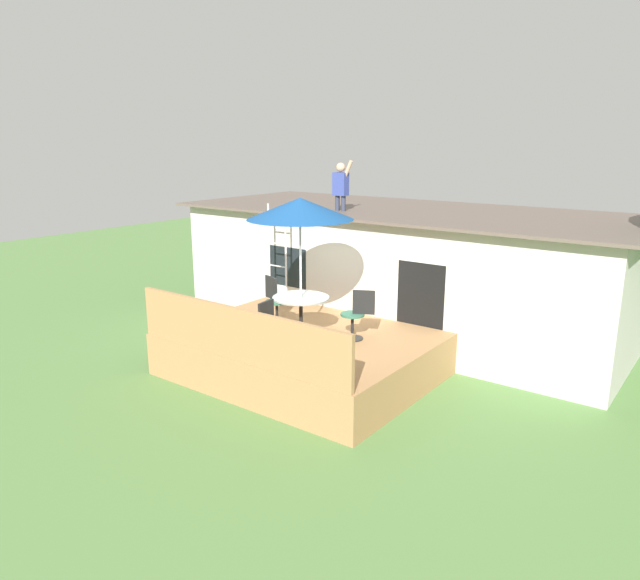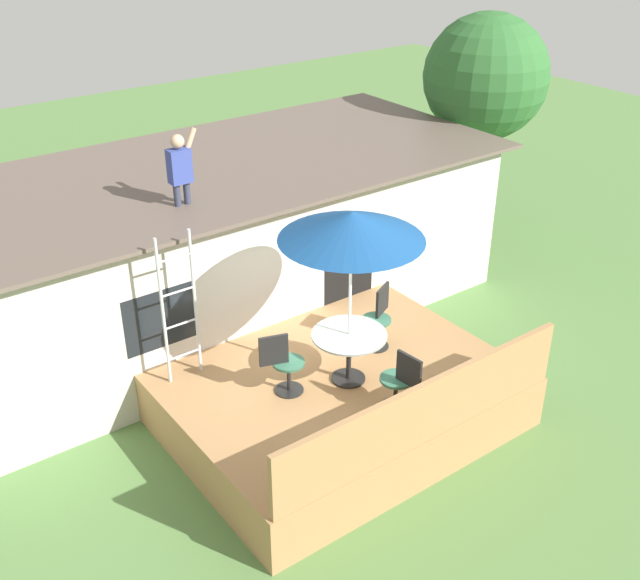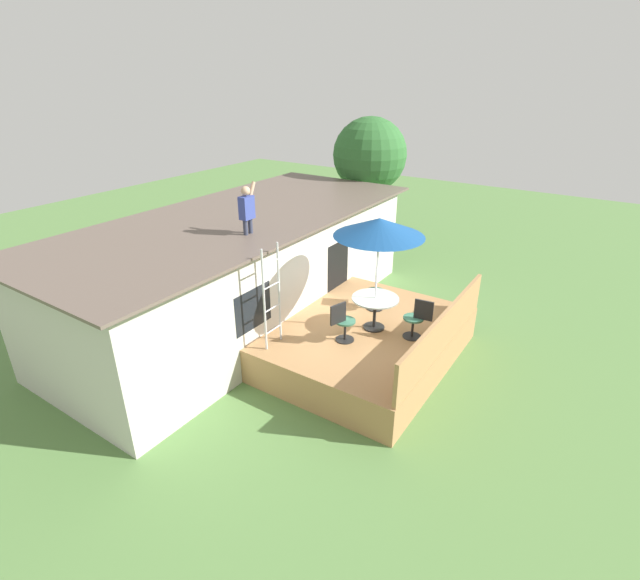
{
  "view_description": "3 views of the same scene",
  "coord_description": "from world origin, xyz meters",
  "px_view_note": "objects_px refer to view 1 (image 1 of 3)",
  "views": [
    {
      "loc": [
        6.49,
        -8.28,
        4.29
      ],
      "look_at": [
        -0.32,
        0.82,
        1.4
      ],
      "focal_mm": 32.78,
      "sensor_mm": 36.0,
      "label": 1
    },
    {
      "loc": [
        -5.52,
        -7.16,
        7.06
      ],
      "look_at": [
        0.54,
        1.06,
        1.49
      ],
      "focal_mm": 43.1,
      "sensor_mm": 36.0,
      "label": 2
    },
    {
      "loc": [
        -8.34,
        -4.39,
        6.03
      ],
      "look_at": [
        -0.25,
        0.99,
        1.53
      ],
      "focal_mm": 26.49,
      "sensor_mm": 36.0,
      "label": 3
    }
  ],
  "objects_px": {
    "patio_umbrella": "(300,209)",
    "patio_chair_left": "(275,301)",
    "step_ladder": "(277,255)",
    "patio_chair_right": "(356,315)",
    "patio_table": "(301,305)",
    "patio_chair_near": "(271,326)",
    "person_figure": "(341,183)"
  },
  "relations": [
    {
      "from": "patio_umbrella",
      "to": "patio_chair_left",
      "type": "xyz_separation_m",
      "value": [
        -0.89,
        0.29,
        -1.89
      ]
    },
    {
      "from": "step_ladder",
      "to": "patio_chair_right",
      "type": "distance_m",
      "value": 2.95
    },
    {
      "from": "patio_table",
      "to": "patio_chair_near",
      "type": "xyz_separation_m",
      "value": [
        0.1,
        -0.95,
        -0.13
      ]
    },
    {
      "from": "person_figure",
      "to": "patio_chair_right",
      "type": "distance_m",
      "value": 3.63
    },
    {
      "from": "patio_umbrella",
      "to": "person_figure",
      "type": "bearing_deg",
      "value": 110.31
    },
    {
      "from": "step_ladder",
      "to": "patio_chair_near",
      "type": "height_order",
      "value": "step_ladder"
    },
    {
      "from": "patio_umbrella",
      "to": "patio_chair_right",
      "type": "relative_size",
      "value": 2.76
    },
    {
      "from": "patio_umbrella",
      "to": "patio_chair_left",
      "type": "bearing_deg",
      "value": 161.78
    },
    {
      "from": "patio_chair_left",
      "to": "patio_chair_right",
      "type": "bearing_deg",
      "value": 23.4
    },
    {
      "from": "person_figure",
      "to": "patio_chair_near",
      "type": "distance_m",
      "value": 4.36
    },
    {
      "from": "patio_umbrella",
      "to": "patio_chair_left",
      "type": "distance_m",
      "value": 2.11
    },
    {
      "from": "patio_chair_near",
      "to": "patio_umbrella",
      "type": "bearing_deg",
      "value": 0.0
    },
    {
      "from": "patio_chair_right",
      "to": "patio_chair_near",
      "type": "xyz_separation_m",
      "value": [
        -0.81,
        -1.41,
        0.0
      ]
    },
    {
      "from": "patio_umbrella",
      "to": "patio_chair_near",
      "type": "relative_size",
      "value": 2.76
    },
    {
      "from": "patio_table",
      "to": "patio_chair_left",
      "type": "distance_m",
      "value": 0.95
    },
    {
      "from": "patio_chair_left",
      "to": "patio_chair_near",
      "type": "xyz_separation_m",
      "value": [
        0.99,
        -1.24,
        0.0
      ]
    },
    {
      "from": "step_ladder",
      "to": "patio_chair_left",
      "type": "relative_size",
      "value": 2.39
    },
    {
      "from": "patio_table",
      "to": "person_figure",
      "type": "bearing_deg",
      "value": 110.31
    },
    {
      "from": "patio_chair_near",
      "to": "patio_table",
      "type": "bearing_deg",
      "value": 0.0
    },
    {
      "from": "step_ladder",
      "to": "patio_chair_left",
      "type": "bearing_deg",
      "value": -51.63
    },
    {
      "from": "patio_chair_left",
      "to": "person_figure",
      "type": "bearing_deg",
      "value": 110.66
    },
    {
      "from": "patio_chair_near",
      "to": "patio_chair_left",
      "type": "bearing_deg",
      "value": 32.45
    },
    {
      "from": "patio_chair_left",
      "to": "patio_chair_right",
      "type": "distance_m",
      "value": 1.82
    },
    {
      "from": "patio_chair_left",
      "to": "patio_chair_near",
      "type": "bearing_deg",
      "value": -33.11
    },
    {
      "from": "patio_chair_right",
      "to": "patio_chair_left",
      "type": "bearing_deg",
      "value": -21.31
    },
    {
      "from": "patio_chair_right",
      "to": "patio_chair_near",
      "type": "relative_size",
      "value": 1.0
    },
    {
      "from": "patio_table",
      "to": "patio_chair_near",
      "type": "distance_m",
      "value": 0.96
    },
    {
      "from": "patio_umbrella",
      "to": "person_figure",
      "type": "relative_size",
      "value": 2.29
    },
    {
      "from": "patio_chair_left",
      "to": "patio_chair_right",
      "type": "height_order",
      "value": "same"
    },
    {
      "from": "person_figure",
      "to": "patio_chair_near",
      "type": "height_order",
      "value": "person_figure"
    },
    {
      "from": "patio_chair_right",
      "to": "patio_chair_near",
      "type": "distance_m",
      "value": 1.63
    },
    {
      "from": "person_figure",
      "to": "patio_chair_near",
      "type": "relative_size",
      "value": 1.21
    }
  ]
}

